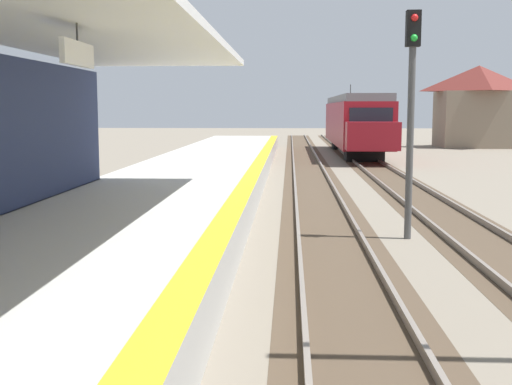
{
  "coord_description": "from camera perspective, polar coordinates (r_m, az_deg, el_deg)",
  "views": [
    {
      "loc": [
        0.96,
        2.66,
        3.0
      ],
      "look_at": [
        0.6,
        9.9,
        2.1
      ],
      "focal_mm": 47.14,
      "sensor_mm": 36.0,
      "label": 1
    }
  ],
  "objects": [
    {
      "name": "station_platform",
      "position": [
        14.02,
        -11.49,
        -3.54
      ],
      "size": [
        5.0,
        80.0,
        0.91
      ],
      "color": "#B7B5AD",
      "rests_on": "ground"
    },
    {
      "name": "track_pair_nearest_platform",
      "position": [
        17.62,
        5.89,
        -2.6
      ],
      "size": [
        2.34,
        120.0,
        0.16
      ],
      "color": "#4C3D2D",
      "rests_on": "ground"
    },
    {
      "name": "track_pair_middle",
      "position": [
        18.12,
        16.7,
        -2.6
      ],
      "size": [
        2.34,
        120.0,
        0.16
      ],
      "color": "#4C3D2D",
      "rests_on": "ground"
    },
    {
      "name": "approaching_train",
      "position": [
        45.24,
        8.43,
        5.96
      ],
      "size": [
        2.93,
        19.6,
        4.76
      ],
      "color": "maroon",
      "rests_on": "ground"
    },
    {
      "name": "rail_signal_post",
      "position": [
        15.81,
        13.04,
        7.6
      ],
      "size": [
        0.32,
        0.34,
        5.2
      ],
      "color": "#4C4C4C",
      "rests_on": "ground"
    },
    {
      "name": "distant_trackside_house",
      "position": [
        56.12,
        18.31,
        7.07
      ],
      "size": [
        6.6,
        5.28,
        6.4
      ],
      "color": "#7F705B",
      "rests_on": "ground"
    }
  ]
}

